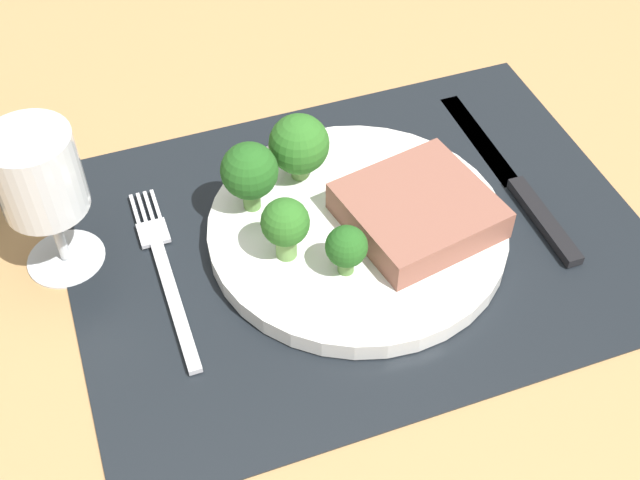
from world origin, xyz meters
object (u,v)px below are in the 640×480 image
(plate, at_px, (357,230))
(fork, at_px, (165,272))
(knife, at_px, (518,186))
(wine_glass, at_px, (40,182))
(steak, at_px, (418,210))

(plate, xyz_separation_m, fork, (-0.16, 0.01, -0.01))
(plate, bearing_deg, fork, 174.82)
(knife, bearing_deg, wine_glass, 172.00)
(steak, distance_m, fork, 0.21)
(steak, bearing_deg, knife, 10.85)
(plate, bearing_deg, wine_glass, 165.62)
(steak, relative_size, wine_glass, 0.85)
(plate, distance_m, steak, 0.05)
(plate, height_order, fork, plate)
(steak, relative_size, fork, 0.57)
(wine_glass, bearing_deg, fork, -31.82)
(steak, distance_m, knife, 0.11)
(fork, bearing_deg, knife, 0.27)
(fork, bearing_deg, plate, -3.26)
(plate, height_order, knife, plate)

